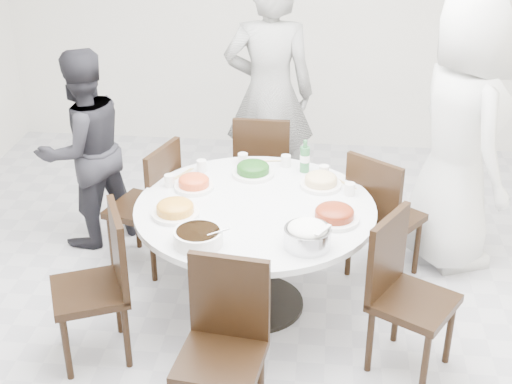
# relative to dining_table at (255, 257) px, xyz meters

# --- Properties ---
(floor) EXTENTS (6.00, 6.00, 0.01)m
(floor) POSITION_rel_dining_table_xyz_m (0.31, -0.21, -0.38)
(floor) COLOR silver
(floor) RESTS_ON ground
(wall_back) EXTENTS (6.00, 0.01, 2.80)m
(wall_back) POSITION_rel_dining_table_xyz_m (0.31, 2.79, 1.02)
(wall_back) COLOR white
(wall_back) RESTS_ON ground
(dining_table) EXTENTS (1.50, 1.50, 0.75)m
(dining_table) POSITION_rel_dining_table_xyz_m (0.00, 0.00, 0.00)
(dining_table) COLOR white
(dining_table) RESTS_ON floor
(chair_ne) EXTENTS (0.59, 0.59, 0.95)m
(chair_ne) POSITION_rel_dining_table_xyz_m (0.85, 0.47, 0.10)
(chair_ne) COLOR black
(chair_ne) RESTS_ON floor
(chair_n) EXTENTS (0.43, 0.43, 0.95)m
(chair_n) POSITION_rel_dining_table_xyz_m (-0.05, 1.14, 0.10)
(chair_n) COLOR black
(chair_n) RESTS_ON floor
(chair_nw) EXTENTS (0.53, 0.53, 0.95)m
(chair_nw) POSITION_rel_dining_table_xyz_m (-0.84, 0.43, 0.10)
(chair_nw) COLOR black
(chair_nw) RESTS_ON floor
(chair_sw) EXTENTS (0.55, 0.55, 0.95)m
(chair_sw) POSITION_rel_dining_table_xyz_m (-0.90, -0.59, 0.10)
(chair_sw) COLOR black
(chair_sw) RESTS_ON floor
(chair_s) EXTENTS (0.47, 0.47, 0.95)m
(chair_s) POSITION_rel_dining_table_xyz_m (-0.06, -1.11, 0.10)
(chair_s) COLOR black
(chair_s) RESTS_ON floor
(chair_se) EXTENTS (0.57, 0.57, 0.95)m
(chair_se) POSITION_rel_dining_table_xyz_m (0.95, -0.51, 0.10)
(chair_se) COLOR black
(chair_se) RESTS_ON floor
(diner_right) EXTENTS (0.90, 1.10, 1.95)m
(diner_right) POSITION_rel_dining_table_xyz_m (1.33, 0.76, 0.60)
(diner_right) COLOR silver
(diner_right) RESTS_ON floor
(diner_middle) EXTENTS (0.75, 0.52, 1.94)m
(diner_middle) POSITION_rel_dining_table_xyz_m (-0.04, 1.44, 0.60)
(diner_middle) COLOR black
(diner_middle) RESTS_ON floor
(diner_left) EXTENTS (0.91, 0.92, 1.50)m
(diner_left) POSITION_rel_dining_table_xyz_m (-1.34, 0.74, 0.37)
(diner_left) COLOR black
(diner_left) RESTS_ON floor
(dish_greens) EXTENTS (0.28, 0.28, 0.07)m
(dish_greens) POSITION_rel_dining_table_xyz_m (-0.06, 0.43, 0.41)
(dish_greens) COLOR white
(dish_greens) RESTS_ON dining_table
(dish_pale) EXTENTS (0.27, 0.27, 0.07)m
(dish_pale) POSITION_rel_dining_table_xyz_m (0.40, 0.31, 0.41)
(dish_pale) COLOR white
(dish_pale) RESTS_ON dining_table
(dish_orange) EXTENTS (0.26, 0.26, 0.07)m
(dish_orange) POSITION_rel_dining_table_xyz_m (-0.42, 0.19, 0.41)
(dish_orange) COLOR white
(dish_orange) RESTS_ON dining_table
(dish_redbrown) EXTENTS (0.30, 0.30, 0.07)m
(dish_redbrown) POSITION_rel_dining_table_xyz_m (0.49, -0.14, 0.41)
(dish_redbrown) COLOR white
(dish_redbrown) RESTS_ON dining_table
(dish_tofu) EXTENTS (0.29, 0.29, 0.08)m
(dish_tofu) POSITION_rel_dining_table_xyz_m (-0.47, -0.17, 0.41)
(dish_tofu) COLOR white
(dish_tofu) RESTS_ON dining_table
(rice_bowl) EXTENTS (0.26, 0.26, 0.11)m
(rice_bowl) POSITION_rel_dining_table_xyz_m (0.34, -0.45, 0.43)
(rice_bowl) COLOR silver
(rice_bowl) RESTS_ON dining_table
(soup_bowl) EXTENTS (0.28, 0.28, 0.09)m
(soup_bowl) POSITION_rel_dining_table_xyz_m (-0.27, -0.49, 0.42)
(soup_bowl) COLOR white
(soup_bowl) RESTS_ON dining_table
(beverage_bottle) EXTENTS (0.07, 0.07, 0.23)m
(beverage_bottle) POSITION_rel_dining_table_xyz_m (0.28, 0.53, 0.49)
(beverage_bottle) COLOR #2B6C39
(beverage_bottle) RESTS_ON dining_table
(tea_cups) EXTENTS (0.07, 0.07, 0.08)m
(tea_cups) POSITION_rel_dining_table_xyz_m (-0.03, 0.63, 0.42)
(tea_cups) COLOR white
(tea_cups) RESTS_ON dining_table
(chopsticks) EXTENTS (0.24, 0.04, 0.01)m
(chopsticks) POSITION_rel_dining_table_xyz_m (-0.01, 0.69, 0.38)
(chopsticks) COLOR tan
(chopsticks) RESTS_ON dining_table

